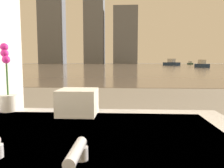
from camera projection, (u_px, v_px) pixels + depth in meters
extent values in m
cube|color=white|center=(72.00, 150.00, 0.87)|extent=(1.35, 1.11, 0.04)
cylinder|color=silver|center=(82.00, 153.00, 0.73)|extent=(0.04, 0.04, 0.04)
cylinder|color=silver|center=(76.00, 152.00, 0.65)|extent=(0.04, 0.17, 0.04)
cylinder|color=silver|center=(8.00, 103.00, 1.46)|extent=(0.11, 0.11, 0.11)
cylinder|color=#38662D|center=(7.00, 71.00, 1.44)|extent=(0.01, 0.01, 0.32)
sphere|color=#DB238E|center=(4.00, 47.00, 1.43)|extent=(0.05, 0.05, 0.05)
sphere|color=#DB238E|center=(5.00, 53.00, 1.43)|extent=(0.05, 0.05, 0.05)
sphere|color=#DB238E|center=(6.00, 60.00, 1.42)|extent=(0.05, 0.05, 0.05)
cube|color=silver|center=(78.00, 111.00, 1.37)|extent=(0.24, 0.22, 0.04)
cube|color=silver|center=(78.00, 105.00, 1.37)|extent=(0.24, 0.22, 0.04)
cube|color=silver|center=(78.00, 99.00, 1.36)|extent=(0.24, 0.22, 0.04)
cube|color=silver|center=(78.00, 92.00, 1.36)|extent=(0.24, 0.22, 0.04)
cube|color=gray|center=(124.00, 65.00, 62.11)|extent=(180.00, 110.00, 0.01)
cube|color=navy|center=(171.00, 64.00, 55.49)|extent=(3.78, 4.81, 0.81)
cube|color=silver|center=(171.00, 61.00, 55.41)|extent=(1.90, 2.09, 0.93)
cube|color=#335647|center=(190.00, 64.00, 78.76)|extent=(1.27, 3.35, 0.58)
cube|color=silver|center=(190.00, 62.00, 78.70)|extent=(0.88, 1.27, 0.66)
cube|color=navy|center=(203.00, 65.00, 42.39)|extent=(2.06, 2.83, 0.47)
cube|color=silver|center=(203.00, 63.00, 42.34)|extent=(1.06, 1.21, 0.54)
cube|color=navy|center=(202.00, 66.00, 35.78)|extent=(1.37, 3.48, 0.60)
cube|color=silver|center=(202.00, 62.00, 35.71)|extent=(0.93, 1.33, 0.68)
cube|color=slate|center=(94.00, 15.00, 116.12)|extent=(10.33, 10.30, 51.29)
cube|color=slate|center=(125.00, 36.00, 116.23)|extent=(12.58, 10.22, 29.61)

